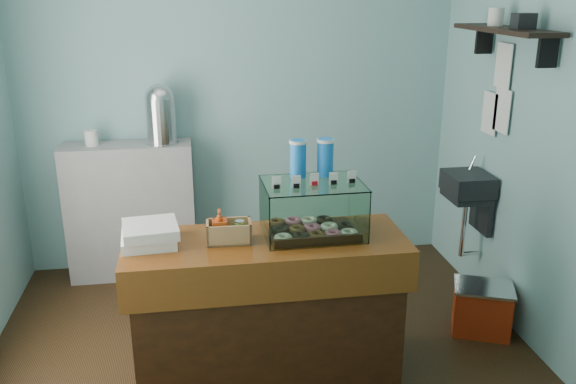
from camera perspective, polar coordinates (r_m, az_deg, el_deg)
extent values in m
plane|color=black|center=(4.10, -2.35, -14.74)|extent=(3.50, 3.50, 0.00)
cube|color=#7DB6B6|center=(5.00, -4.64, 8.70)|extent=(3.50, 0.04, 2.80)
cube|color=#7DB6B6|center=(2.13, 1.99, -5.13)|extent=(3.50, 0.04, 2.80)
cube|color=#7DB6B6|center=(4.11, 22.49, 5.18)|extent=(0.04, 3.00, 2.80)
cube|color=black|center=(4.62, 16.48, 0.77)|extent=(0.30, 0.35, 0.15)
cube|color=black|center=(4.74, 17.69, -1.47)|extent=(0.04, 0.30, 0.35)
cylinder|color=silver|center=(4.70, 16.88, 2.57)|extent=(0.02, 0.02, 0.12)
cylinder|color=silver|center=(4.73, 16.10, -3.27)|extent=(0.04, 0.04, 0.45)
cube|color=black|center=(4.21, 19.66, 14.10)|extent=(0.25, 1.00, 0.03)
cube|color=black|center=(3.91, 23.13, 11.95)|extent=(0.12, 0.03, 0.18)
cube|color=black|center=(4.60, 17.88, 13.32)|extent=(0.12, 0.03, 0.18)
cube|color=white|center=(4.47, 19.38, 7.18)|extent=(0.01, 0.21, 0.30)
cube|color=white|center=(4.63, 18.34, 7.02)|extent=(0.01, 0.21, 0.30)
cube|color=white|center=(4.47, 19.50, 11.08)|extent=(0.01, 0.21, 0.30)
cube|color=#401E0C|center=(3.67, -1.97, -11.38)|extent=(1.50, 0.56, 0.84)
cube|color=#442109|center=(3.47, -2.05, -4.93)|extent=(1.60, 0.60, 0.06)
cube|color=#442109|center=(3.27, -1.41, -8.80)|extent=(1.60, 0.04, 0.18)
cube|color=#969699|center=(5.05, -14.44, -1.72)|extent=(1.00, 0.32, 1.10)
cube|color=black|center=(3.54, 2.28, -3.76)|extent=(0.51, 0.36, 0.02)
torus|color=silver|center=(3.39, -0.43, -4.31)|extent=(0.10, 0.10, 0.03)
torus|color=black|center=(3.40, 1.15, -4.20)|extent=(0.10, 0.10, 0.03)
torus|color=brown|center=(3.42, 2.71, -4.08)|extent=(0.10, 0.10, 0.03)
torus|color=#D06281|center=(3.44, 4.25, -3.97)|extent=(0.10, 0.10, 0.03)
torus|color=silver|center=(3.46, 5.78, -3.85)|extent=(0.10, 0.10, 0.03)
torus|color=black|center=(3.49, -0.76, -3.57)|extent=(0.10, 0.10, 0.03)
torus|color=brown|center=(3.51, 0.77, -3.46)|extent=(0.10, 0.10, 0.03)
torus|color=#D06281|center=(3.53, 2.29, -3.36)|extent=(0.10, 0.10, 0.03)
torus|color=silver|center=(3.55, 3.79, -3.25)|extent=(0.10, 0.10, 0.03)
torus|color=black|center=(3.57, 5.27, -3.15)|extent=(0.10, 0.10, 0.03)
torus|color=brown|center=(3.60, -1.07, -2.87)|extent=(0.10, 0.10, 0.03)
torus|color=#D06281|center=(3.61, 0.42, -2.77)|extent=(0.10, 0.10, 0.03)
torus|color=silver|center=(3.63, 1.89, -2.68)|extent=(0.10, 0.10, 0.03)
torus|color=black|center=(3.65, 3.35, -2.58)|extent=(0.10, 0.10, 0.03)
cube|color=white|center=(3.30, 3.06, -2.81)|extent=(0.55, 0.02, 0.30)
cube|color=white|center=(3.67, 1.64, -0.54)|extent=(0.55, 0.02, 0.30)
cube|color=white|center=(3.44, -2.21, -1.90)|extent=(0.01, 0.40, 0.30)
cube|color=white|center=(3.55, 6.69, -1.33)|extent=(0.01, 0.40, 0.30)
cube|color=white|center=(3.43, 2.35, 0.80)|extent=(0.57, 0.43, 0.01)
cube|color=white|center=(3.34, -1.11, 0.96)|extent=(0.05, 0.00, 0.07)
cube|color=black|center=(3.34, -1.11, 0.59)|extent=(0.03, 0.02, 0.02)
cube|color=white|center=(3.36, 0.72, 1.06)|extent=(0.05, 0.00, 0.07)
cube|color=black|center=(3.36, 0.72, 0.69)|extent=(0.03, 0.02, 0.02)
cube|color=white|center=(3.38, 2.54, 1.16)|extent=(0.05, 0.00, 0.07)
cube|color=red|center=(3.38, 2.53, 0.79)|extent=(0.03, 0.02, 0.02)
cube|color=white|center=(3.40, 4.32, 1.25)|extent=(0.05, 0.00, 0.07)
cube|color=black|center=(3.41, 4.31, 0.88)|extent=(0.03, 0.02, 0.02)
cube|color=white|center=(3.43, 6.08, 1.35)|extent=(0.05, 0.00, 0.07)
cube|color=black|center=(3.44, 6.07, 0.98)|extent=(0.03, 0.02, 0.02)
cylinder|color=blue|center=(3.51, 0.94, 3.15)|extent=(0.09, 0.09, 0.22)
cylinder|color=silver|center=(3.49, 0.95, 4.73)|extent=(0.10, 0.10, 0.02)
cylinder|color=blue|center=(3.55, 3.51, 3.27)|extent=(0.09, 0.09, 0.22)
cylinder|color=silver|center=(3.52, 3.54, 4.84)|extent=(0.10, 0.10, 0.02)
cube|color=tan|center=(3.44, -5.52, -4.55)|extent=(0.25, 0.16, 0.01)
cube|color=tan|center=(3.36, -5.50, -4.15)|extent=(0.25, 0.02, 0.12)
cube|color=tan|center=(3.49, -5.60, -3.30)|extent=(0.25, 0.02, 0.12)
cube|color=tan|center=(3.42, -7.53, -3.80)|extent=(0.02, 0.15, 0.12)
cube|color=tan|center=(3.43, -3.57, -3.63)|extent=(0.02, 0.15, 0.12)
imported|color=#C54412|center=(3.41, -6.41, -3.10)|extent=(0.08, 0.09, 0.18)
cylinder|color=#467F22|center=(3.42, -4.54, -3.64)|extent=(0.06, 0.06, 0.10)
cylinder|color=silver|center=(3.40, -4.57, -2.78)|extent=(0.05, 0.05, 0.01)
cube|color=silver|center=(3.48, -12.87, -4.29)|extent=(0.32, 0.32, 0.06)
cube|color=silver|center=(3.45, -12.77, -3.44)|extent=(0.33, 0.33, 0.06)
cylinder|color=silver|center=(4.85, -11.65, 4.52)|extent=(0.25, 0.25, 0.01)
cylinder|color=silver|center=(4.82, -11.79, 6.56)|extent=(0.23, 0.23, 0.34)
sphere|color=silver|center=(4.78, -11.92, 8.57)|extent=(0.23, 0.23, 0.23)
cube|color=#A9280D|center=(4.44, 17.67, -10.48)|extent=(0.45, 0.40, 0.32)
cube|color=silver|center=(4.36, 17.89, -8.49)|extent=(0.47, 0.42, 0.02)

